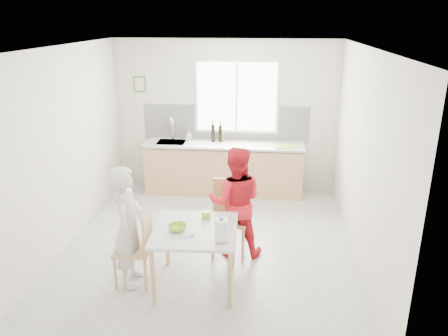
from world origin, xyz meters
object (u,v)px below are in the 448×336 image
object	(u,v)px
chair_left	(138,246)
wine_bottle_b	(220,133)
chair_far	(229,213)
milk_jug	(222,230)
person_red	(235,202)
bowl_white	(222,218)
dining_table	(195,235)
bowl_green	(177,228)
wine_bottle_a	(213,133)
person_white	(128,227)

from	to	relation	value
chair_left	wine_bottle_b	xyz separation A→B (m)	(0.64, 3.11, 0.57)
chair_left	wine_bottle_b	world-z (taller)	wine_bottle_b
chair_far	milk_jug	distance (m)	1.15
person_red	bowl_white	world-z (taller)	person_red
dining_table	wine_bottle_b	world-z (taller)	wine_bottle_b
milk_jug	bowl_white	bearing A→B (deg)	92.59
chair_left	bowl_green	world-z (taller)	chair_left
chair_left	bowl_white	world-z (taller)	chair_left
bowl_white	chair_far	bearing A→B (deg)	87.57
person_red	bowl_green	world-z (taller)	person_red
chair_far	bowl_white	bearing A→B (deg)	-94.96
bowl_green	chair_far	bearing A→B (deg)	60.42
bowl_white	wine_bottle_a	bearing A→B (deg)	99.42
wine_bottle_a	wine_bottle_b	size ratio (longest dim) A/B	1.07
dining_table	person_white	bearing A→B (deg)	-177.47
dining_table	chair_left	xyz separation A→B (m)	(-0.68, -0.03, -0.17)
person_white	wine_bottle_b	size ratio (longest dim) A/B	4.95
chair_left	chair_far	xyz separation A→B (m)	(0.99, 0.87, 0.06)
milk_jug	wine_bottle_a	world-z (taller)	wine_bottle_a
wine_bottle_a	milk_jug	bearing A→B (deg)	-81.26
milk_jug	wine_bottle_a	bearing A→B (deg)	96.21
wine_bottle_b	bowl_white	bearing A→B (deg)	-83.26
person_white	person_red	world-z (taller)	person_red
dining_table	wine_bottle_a	distance (m)	3.08
chair_far	milk_jug	world-z (taller)	milk_jug
bowl_white	wine_bottle_a	xyz separation A→B (m)	(-0.46, 2.78, 0.32)
wine_bottle_a	dining_table	bearing A→B (deg)	-86.75
chair_left	person_white	bearing A→B (deg)	-90.00
bowl_white	milk_jug	xyz separation A→B (m)	(0.05, -0.53, 0.12)
bowl_green	milk_jug	bearing A→B (deg)	-21.19
bowl_green	dining_table	bearing A→B (deg)	16.57
wine_bottle_a	bowl_green	bearing A→B (deg)	-90.46
chair_left	person_white	xyz separation A→B (m)	(-0.10, -0.00, 0.25)
person_white	bowl_green	size ratio (longest dim) A/B	7.13
dining_table	chair_far	world-z (taller)	chair_far
milk_jug	chair_far	bearing A→B (deg)	88.65
milk_jug	wine_bottle_b	bearing A→B (deg)	93.96
chair_far	bowl_green	xyz separation A→B (m)	(-0.51, -0.90, 0.22)
person_red	bowl_green	size ratio (longest dim) A/B	7.23
chair_left	person_red	xyz separation A→B (m)	(1.09, 0.81, 0.26)
wine_bottle_b	person_white	bearing A→B (deg)	-103.32
chair_left	milk_jug	size ratio (longest dim) A/B	3.43
chair_far	wine_bottle_b	world-z (taller)	wine_bottle_b
bowl_green	bowl_white	distance (m)	0.58
chair_left	chair_far	size ratio (longest dim) A/B	0.89
bowl_green	bowl_white	world-z (taller)	bowl_green
dining_table	wine_bottle_a	bearing A→B (deg)	93.25
bowl_green	wine_bottle_a	distance (m)	3.12
chair_far	wine_bottle_a	world-z (taller)	wine_bottle_a
chair_far	bowl_green	bearing A→B (deg)	-122.11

